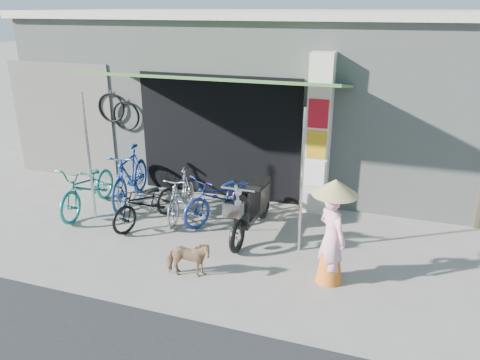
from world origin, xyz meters
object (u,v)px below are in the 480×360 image
(bike_navy, at_px, (221,197))
(moped, at_px, (252,207))
(bike_teal, at_px, (88,187))
(bike_black, at_px, (146,203))
(bike_blue, at_px, (130,176))
(nun, at_px, (332,232))
(street_dog, at_px, (188,259))
(bike_silver, at_px, (181,195))

(bike_navy, distance_m, moped, 0.78)
(bike_teal, relative_size, bike_black, 1.19)
(bike_blue, distance_m, bike_navy, 2.03)
(bike_teal, height_order, moped, moped)
(bike_teal, distance_m, moped, 3.27)
(moped, bearing_deg, nun, -34.54)
(bike_black, relative_size, street_dog, 2.26)
(bike_black, distance_m, bike_silver, 0.66)
(bike_teal, distance_m, bike_blue, 0.82)
(street_dog, xyz_separation_m, nun, (1.97, 0.55, 0.50))
(bike_navy, relative_size, street_dog, 2.54)
(bike_teal, bearing_deg, nun, -16.83)
(nun, bearing_deg, bike_black, 30.25)
(bike_blue, distance_m, bike_silver, 1.34)
(bike_black, distance_m, moped, 1.94)
(bike_blue, xyz_separation_m, bike_silver, (1.29, -0.34, -0.11))
(bike_teal, bearing_deg, bike_blue, 42.93)
(nun, bearing_deg, street_dog, 59.48)
(bike_black, distance_m, street_dog, 2.02)
(bike_blue, relative_size, street_dog, 2.73)
(bike_blue, distance_m, nun, 4.54)
(bike_silver, xyz_separation_m, street_dog, (0.98, -1.83, -0.16))
(bike_teal, relative_size, nun, 1.18)
(bike_teal, distance_m, nun, 4.90)
(bike_black, bearing_deg, street_dog, -26.26)
(bike_black, relative_size, bike_navy, 0.89)
(nun, bearing_deg, moped, 7.62)
(bike_navy, xyz_separation_m, street_dog, (0.25, -2.00, -0.17))
(bike_silver, relative_size, bike_navy, 0.87)
(street_dog, bearing_deg, bike_navy, -6.36)
(bike_teal, height_order, bike_black, bike_teal)
(bike_black, height_order, bike_navy, bike_navy)
(moped, distance_m, nun, 1.90)
(moped, relative_size, nun, 1.23)
(bike_black, bearing_deg, bike_silver, 59.74)
(nun, bearing_deg, bike_blue, 23.03)
(street_dog, bearing_deg, bike_black, 33.12)
(bike_blue, bearing_deg, bike_silver, -25.33)
(bike_black, height_order, nun, nun)
(moped, bearing_deg, bike_black, -169.97)
(bike_silver, distance_m, moped, 1.44)
(bike_teal, bearing_deg, bike_navy, 4.80)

